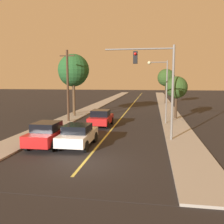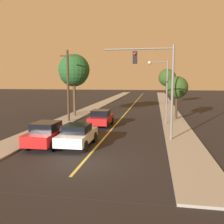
{
  "view_description": "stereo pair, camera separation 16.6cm",
  "coord_description": "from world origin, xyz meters",
  "px_view_note": "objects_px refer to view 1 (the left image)",
  "views": [
    {
      "loc": [
        3.66,
        -12.76,
        4.55
      ],
      "look_at": [
        0.0,
        9.69,
        1.6
      ],
      "focal_mm": 40.0,
      "sensor_mm": 36.0,
      "label": 1
    },
    {
      "loc": [
        3.83,
        -12.74,
        4.55
      ],
      "look_at": [
        0.0,
        9.69,
        1.6
      ],
      "focal_mm": 40.0,
      "sensor_mm": 36.0,
      "label": 2
    }
  ],
  "objects_px": {
    "streetlamp_right": "(162,82)",
    "tree_left_far": "(74,70)",
    "car_near_lane_front": "(78,135)",
    "tree_left_near": "(73,72)",
    "car_outer_lane_front": "(48,134)",
    "tree_right_near": "(176,88)",
    "tree_right_far": "(166,78)",
    "car_near_lane_second": "(101,118)",
    "utility_pole_left": "(68,84)",
    "traffic_signal_mast": "(158,77)"
  },
  "relations": [
    {
      "from": "traffic_signal_mast",
      "to": "streetlamp_right",
      "type": "bearing_deg",
      "value": 85.78
    },
    {
      "from": "car_near_lane_second",
      "to": "car_outer_lane_front",
      "type": "xyz_separation_m",
      "value": [
        -2.07,
        -7.93,
        0.05
      ]
    },
    {
      "from": "car_near_lane_front",
      "to": "tree_left_near",
      "type": "relative_size",
      "value": 0.57
    },
    {
      "from": "tree_right_near",
      "to": "tree_right_far",
      "type": "bearing_deg",
      "value": 90.7
    },
    {
      "from": "car_near_lane_front",
      "to": "car_outer_lane_front",
      "type": "relative_size",
      "value": 0.97
    },
    {
      "from": "car_near_lane_second",
      "to": "tree_right_far",
      "type": "distance_m",
      "value": 25.74
    },
    {
      "from": "tree_left_near",
      "to": "tree_right_far",
      "type": "distance_m",
      "value": 20.91
    },
    {
      "from": "car_outer_lane_front",
      "to": "tree_left_far",
      "type": "xyz_separation_m",
      "value": [
        -2.51,
        13.73,
        4.88
      ]
    },
    {
      "from": "streetlamp_right",
      "to": "tree_left_far",
      "type": "relative_size",
      "value": 0.84
    },
    {
      "from": "car_outer_lane_front",
      "to": "streetlamp_right",
      "type": "xyz_separation_m",
      "value": [
        7.92,
        10.11,
        3.4
      ]
    },
    {
      "from": "car_near_lane_front",
      "to": "tree_right_near",
      "type": "bearing_deg",
      "value": 60.1
    },
    {
      "from": "tree_left_near",
      "to": "car_near_lane_second",
      "type": "bearing_deg",
      "value": -55.66
    },
    {
      "from": "tree_right_near",
      "to": "tree_right_far",
      "type": "distance_m",
      "value": 18.74
    },
    {
      "from": "streetlamp_right",
      "to": "car_near_lane_second",
      "type": "bearing_deg",
      "value": -159.55
    },
    {
      "from": "tree_left_near",
      "to": "tree_right_near",
      "type": "bearing_deg",
      "value": -9.1
    },
    {
      "from": "traffic_signal_mast",
      "to": "tree_left_far",
      "type": "bearing_deg",
      "value": 132.45
    },
    {
      "from": "tree_left_far",
      "to": "tree_right_far",
      "type": "distance_m",
      "value": 22.07
    },
    {
      "from": "car_near_lane_front",
      "to": "tree_right_far",
      "type": "height_order",
      "value": "tree_right_far"
    },
    {
      "from": "streetlamp_right",
      "to": "tree_right_near",
      "type": "height_order",
      "value": "streetlamp_right"
    },
    {
      "from": "car_near_lane_second",
      "to": "car_outer_lane_front",
      "type": "height_order",
      "value": "car_outer_lane_front"
    },
    {
      "from": "car_outer_lane_front",
      "to": "tree_right_far",
      "type": "distance_m",
      "value": 33.84
    },
    {
      "from": "streetlamp_right",
      "to": "tree_right_far",
      "type": "height_order",
      "value": "tree_right_far"
    },
    {
      "from": "car_outer_lane_front",
      "to": "utility_pole_left",
      "type": "height_order",
      "value": "utility_pole_left"
    },
    {
      "from": "traffic_signal_mast",
      "to": "tree_left_far",
      "type": "height_order",
      "value": "tree_left_far"
    },
    {
      "from": "traffic_signal_mast",
      "to": "streetlamp_right",
      "type": "height_order",
      "value": "traffic_signal_mast"
    },
    {
      "from": "utility_pole_left",
      "to": "tree_right_far",
      "type": "distance_m",
      "value": 25.19
    },
    {
      "from": "car_near_lane_front",
      "to": "traffic_signal_mast",
      "type": "xyz_separation_m",
      "value": [
        5.32,
        2.67,
        3.97
      ]
    },
    {
      "from": "car_outer_lane_front",
      "to": "car_near_lane_second",
      "type": "bearing_deg",
      "value": 75.35
    },
    {
      "from": "tree_right_near",
      "to": "car_near_lane_front",
      "type": "bearing_deg",
      "value": -119.9
    },
    {
      "from": "traffic_signal_mast",
      "to": "utility_pole_left",
      "type": "distance_m",
      "value": 11.6
    },
    {
      "from": "streetlamp_right",
      "to": "tree_left_near",
      "type": "relative_size",
      "value": 0.86
    },
    {
      "from": "utility_pole_left",
      "to": "tree_left_far",
      "type": "height_order",
      "value": "same"
    },
    {
      "from": "car_near_lane_second",
      "to": "traffic_signal_mast",
      "type": "height_order",
      "value": "traffic_signal_mast"
    },
    {
      "from": "tree_left_far",
      "to": "traffic_signal_mast",
      "type": "bearing_deg",
      "value": -47.55
    },
    {
      "from": "car_near_lane_second",
      "to": "tree_left_near",
      "type": "relative_size",
      "value": 0.55
    },
    {
      "from": "streetlamp_right",
      "to": "tree_right_near",
      "type": "distance_m",
      "value": 3.92
    },
    {
      "from": "tree_left_near",
      "to": "tree_left_far",
      "type": "relative_size",
      "value": 0.98
    },
    {
      "from": "streetlamp_right",
      "to": "tree_left_far",
      "type": "xyz_separation_m",
      "value": [
        -10.44,
        3.62,
        1.47
      ]
    },
    {
      "from": "streetlamp_right",
      "to": "utility_pole_left",
      "type": "relative_size",
      "value": 0.84
    },
    {
      "from": "tree_left_near",
      "to": "tree_left_far",
      "type": "bearing_deg",
      "value": -70.62
    },
    {
      "from": "car_outer_lane_front",
      "to": "tree_left_near",
      "type": "height_order",
      "value": "tree_left_near"
    },
    {
      "from": "car_near_lane_front",
      "to": "traffic_signal_mast",
      "type": "bearing_deg",
      "value": 26.61
    },
    {
      "from": "car_near_lane_front",
      "to": "tree_left_far",
      "type": "xyz_separation_m",
      "value": [
        -4.59,
        13.49,
        4.93
      ]
    },
    {
      "from": "car_near_lane_second",
      "to": "traffic_signal_mast",
      "type": "xyz_separation_m",
      "value": [
        5.32,
        -5.02,
        3.96
      ]
    },
    {
      "from": "car_near_lane_second",
      "to": "utility_pole_left",
      "type": "xyz_separation_m",
      "value": [
        -3.99,
        1.87,
        3.23
      ]
    },
    {
      "from": "car_near_lane_front",
      "to": "car_near_lane_second",
      "type": "distance_m",
      "value": 7.69
    },
    {
      "from": "car_near_lane_front",
      "to": "utility_pole_left",
      "type": "bearing_deg",
      "value": 112.66
    },
    {
      "from": "tree_left_far",
      "to": "streetlamp_right",
      "type": "bearing_deg",
      "value": -19.15
    },
    {
      "from": "tree_left_far",
      "to": "tree_right_near",
      "type": "xyz_separation_m",
      "value": [
        12.23,
        -0.2,
        -2.08
      ]
    },
    {
      "from": "car_near_lane_front",
      "to": "traffic_signal_mast",
      "type": "relative_size",
      "value": 0.6
    }
  ]
}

